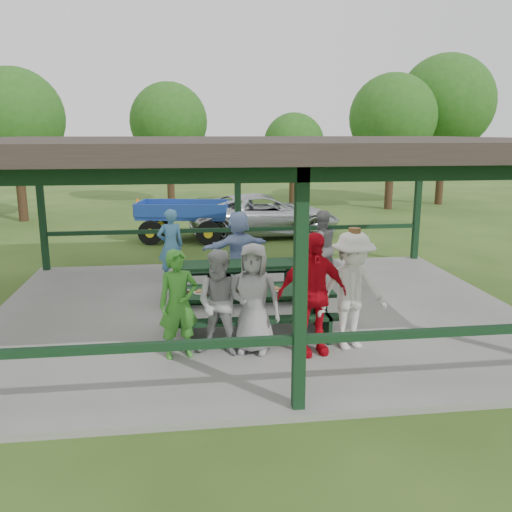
{
  "coord_description": "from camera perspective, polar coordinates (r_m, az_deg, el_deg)",
  "views": [
    {
      "loc": [
        -1.32,
        -9.84,
        3.46
      ],
      "look_at": [
        -0.07,
        -0.3,
        1.24
      ],
      "focal_mm": 38.0,
      "sensor_mm": 36.0,
      "label": 1
    }
  ],
  "objects": [
    {
      "name": "spectator_blue",
      "position": [
        12.41,
        -8.98,
        1.1
      ],
      "size": [
        0.71,
        0.57,
        1.68
      ],
      "primitive_type": "imported",
      "rotation": [
        0.0,
        0.0,
        3.46
      ],
      "color": "teal",
      "rests_on": "concrete_slab"
    },
    {
      "name": "table_setting",
      "position": [
        9.11,
        -0.32,
        -3.45
      ],
      "size": [
        2.38,
        0.45,
        0.1
      ],
      "color": "white",
      "rests_on": "picnic_table_near"
    },
    {
      "name": "pickup_truck",
      "position": [
        18.32,
        0.85,
        4.34
      ],
      "size": [
        5.3,
        2.82,
        1.42
      ],
      "primitive_type": "imported",
      "rotation": [
        0.0,
        0.0,
        1.67
      ],
      "color": "silver",
      "rests_on": "ground"
    },
    {
      "name": "tree_far_right",
      "position": [
        27.81,
        19.34,
        14.93
      ],
      "size": [
        4.49,
        4.49,
        7.01
      ],
      "color": "black",
      "rests_on": "ground"
    },
    {
      "name": "spectator_grey",
      "position": [
        12.2,
        6.79,
        0.92
      ],
      "size": [
        0.93,
        0.8,
        1.66
      ],
      "primitive_type": "imported",
      "rotation": [
        0.0,
        0.0,
        3.38
      ],
      "color": "gray",
      "rests_on": "concrete_slab"
    },
    {
      "name": "contestant_grey_left",
      "position": [
        8.24,
        -3.65,
        -4.98
      ],
      "size": [
        0.96,
        0.85,
        1.65
      ],
      "primitive_type": "imported",
      "rotation": [
        0.0,
        0.0,
        -0.32
      ],
      "color": "#99999C",
      "rests_on": "concrete_slab"
    },
    {
      "name": "spectator_lblue",
      "position": [
        11.84,
        -1.87,
        0.71
      ],
      "size": [
        1.64,
        1.07,
        1.69
      ],
      "primitive_type": "imported",
      "rotation": [
        0.0,
        0.0,
        3.54
      ],
      "color": "#8BA3D8",
      "rests_on": "concrete_slab"
    },
    {
      "name": "picnic_table_near",
      "position": [
        9.18,
        -0.18,
        -5.33
      ],
      "size": [
        2.65,
        1.39,
        0.75
      ],
      "color": "black",
      "rests_on": "concrete_slab"
    },
    {
      "name": "contestant_white_fedora",
      "position": [
        8.59,
        10.08,
        -3.59
      ],
      "size": [
        1.33,
        0.94,
        1.93
      ],
      "rotation": [
        0.0,
        0.0,
        0.22
      ],
      "color": "silver",
      "rests_on": "concrete_slab"
    },
    {
      "name": "farm_trailer",
      "position": [
        17.68,
        -7.61,
        3.8
      ],
      "size": [
        3.94,
        2.13,
        1.37
      ],
      "rotation": [
        0.0,
        0.0,
        -0.18
      ],
      "color": "navy",
      "rests_on": "ground"
    },
    {
      "name": "concrete_slab",
      "position": [
        10.5,
        0.16,
        -5.97
      ],
      "size": [
        10.0,
        8.0,
        0.1
      ],
      "primitive_type": "cube",
      "color": "slate",
      "rests_on": "ground"
    },
    {
      "name": "contestant_red",
      "position": [
        8.29,
        5.93,
        -3.97
      ],
      "size": [
        1.18,
        0.63,
        1.91
      ],
      "primitive_type": "imported",
      "rotation": [
        0.0,
        0.0,
        0.16
      ],
      "color": "red",
      "rests_on": "concrete_slab"
    },
    {
      "name": "picnic_table_far",
      "position": [
        11.08,
        -1.92,
        -2.13
      ],
      "size": [
        2.6,
        1.39,
        0.75
      ],
      "color": "black",
      "rests_on": "concrete_slab"
    },
    {
      "name": "contestant_green",
      "position": [
        8.23,
        -8.16,
        -5.04
      ],
      "size": [
        0.68,
        0.51,
        1.67
      ],
      "primitive_type": "imported",
      "rotation": [
        0.0,
        0.0,
        0.21
      ],
      "color": "#398A29",
      "rests_on": "concrete_slab"
    },
    {
      "name": "pavilion_structure",
      "position": [
        9.94,
        0.17,
        11.3
      ],
      "size": [
        10.6,
        8.6,
        3.24
      ],
      "color": "black",
      "rests_on": "concrete_slab"
    },
    {
      "name": "tree_mid",
      "position": [
        25.21,
        3.99,
        11.68
      ],
      "size": [
        2.76,
        2.76,
        4.31
      ],
      "color": "black",
      "rests_on": "ground"
    },
    {
      "name": "contestant_grey_mid",
      "position": [
        8.32,
        -0.28,
        -4.48
      ],
      "size": [
        0.97,
        0.77,
        1.72
      ],
      "primitive_type": "imported",
      "rotation": [
        0.0,
        0.0,
        -0.29
      ],
      "color": "gray",
      "rests_on": "concrete_slab"
    },
    {
      "name": "tree_far_left",
      "position": [
        23.14,
        -24.1,
        13.13
      ],
      "size": [
        3.75,
        3.75,
        5.85
      ],
      "color": "black",
      "rests_on": "ground"
    },
    {
      "name": "tree_left",
      "position": [
        27.07,
        -9.19,
        13.77
      ],
      "size": [
        3.7,
        3.7,
        5.78
      ],
      "color": "black",
      "rests_on": "ground"
    },
    {
      "name": "tree_right",
      "position": [
        25.41,
        14.21,
        13.93
      ],
      "size": [
        3.83,
        3.83,
        5.98
      ],
      "color": "black",
      "rests_on": "ground"
    },
    {
      "name": "ground",
      "position": [
        10.52,
        0.16,
        -6.23
      ],
      "size": [
        90.0,
        90.0,
        0.0
      ],
      "primitive_type": "plane",
      "color": "#2F4A17",
      "rests_on": "ground"
    }
  ]
}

